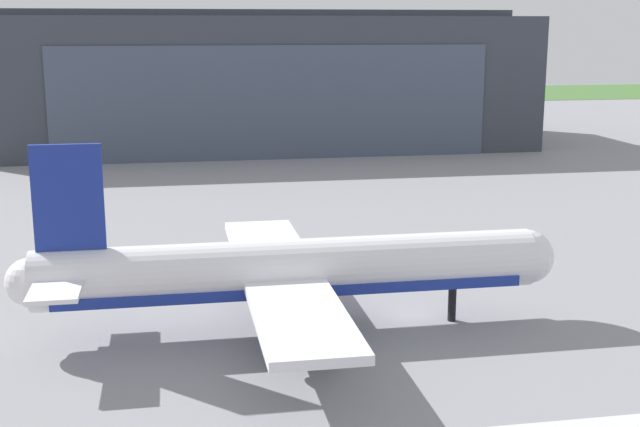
% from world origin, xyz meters
% --- Properties ---
extents(ground_plane, '(440.00, 440.00, 0.00)m').
position_xyz_m(ground_plane, '(0.00, 0.00, 0.00)').
color(ground_plane, gray).
extents(grass_field_strip, '(440.00, 56.00, 0.08)m').
position_xyz_m(grass_field_strip, '(0.00, 189.48, 0.04)').
color(grass_field_strip, '#456D34').
rests_on(grass_field_strip, ground_plane).
extents(maintenance_hangar, '(86.76, 38.83, 22.54)m').
position_xyz_m(maintenance_hangar, '(-0.62, 91.56, 10.81)').
color(maintenance_hangar, '#383D47').
rests_on(maintenance_hangar, ground_plane).
extents(airliner_near_right, '(36.19, 29.88, 12.86)m').
position_xyz_m(airliner_near_right, '(-8.78, -1.23, 4.14)').
color(airliner_near_right, white).
rests_on(airliner_near_right, ground_plane).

